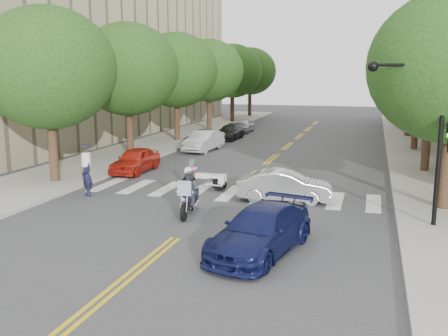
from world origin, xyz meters
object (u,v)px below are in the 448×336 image
at_px(officer_standing, 87,175).
at_px(convertible, 285,186).
at_px(motorcycle_parked, 208,180).
at_px(motorcycle_police, 189,193).
at_px(sedan_blue, 261,231).

relative_size(officer_standing, convertible, 0.47).
xyz_separation_m(motorcycle_parked, officer_standing, (-4.72, -2.62, 0.44)).
xyz_separation_m(officer_standing, convertible, (8.46, 1.62, -0.27)).
relative_size(motorcycle_parked, officer_standing, 1.17).
height_order(motorcycle_police, convertible, motorcycle_police).
distance_m(motorcycle_parked, sedan_blue, 8.42).
bearing_deg(motorcycle_police, officer_standing, -24.45).
bearing_deg(officer_standing, motorcycle_police, 22.10).
bearing_deg(officer_standing, sedan_blue, 9.12).
height_order(motorcycle_police, officer_standing, motorcycle_police).
bearing_deg(convertible, sedan_blue, 178.04).
distance_m(motorcycle_police, officer_standing, 5.48).
bearing_deg(motorcycle_police, sedan_blue, 127.82).
relative_size(officer_standing, sedan_blue, 0.39).
bearing_deg(motorcycle_parked, motorcycle_police, -169.25).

